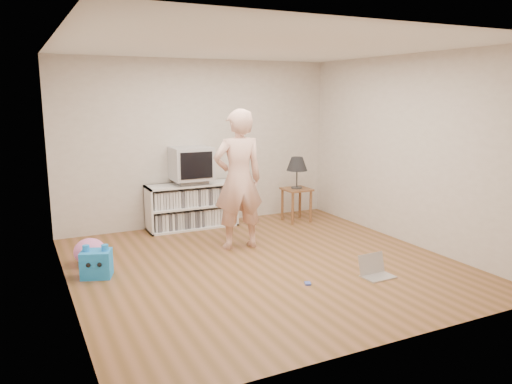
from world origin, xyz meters
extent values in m
plane|color=brown|center=(0.00, 0.00, 0.00)|extent=(4.50, 4.50, 0.00)
cube|color=beige|center=(0.00, 2.25, 1.30)|extent=(4.50, 0.02, 2.60)
cube|color=beige|center=(0.00, -2.25, 1.30)|extent=(4.50, 0.02, 2.60)
cube|color=beige|center=(-2.25, 0.00, 1.30)|extent=(0.02, 4.50, 2.60)
cube|color=beige|center=(2.25, 0.00, 1.30)|extent=(0.02, 4.50, 2.60)
cube|color=white|center=(0.00, 0.00, 2.60)|extent=(4.50, 4.50, 0.01)
cube|color=white|center=(-0.22, 2.23, 0.35)|extent=(1.40, 0.03, 0.70)
cube|color=white|center=(-0.91, 2.02, 0.35)|extent=(0.03, 0.45, 0.70)
cube|color=white|center=(0.46, 2.02, 0.35)|extent=(0.03, 0.45, 0.70)
cube|color=white|center=(-0.22, 2.02, 0.01)|extent=(1.40, 0.45, 0.03)
cube|color=white|center=(-0.22, 2.02, 0.35)|extent=(1.34, 0.45, 0.03)
cube|color=white|center=(-0.22, 2.02, 0.68)|extent=(1.40, 0.45, 0.03)
cube|color=silver|center=(-0.22, 2.02, 0.35)|extent=(1.26, 0.36, 0.64)
cube|color=gray|center=(-0.22, 2.02, 0.73)|extent=(0.45, 0.35, 0.07)
cube|color=#B4B4BA|center=(-0.22, 2.02, 1.02)|extent=(0.60, 0.52, 0.50)
cube|color=black|center=(-0.22, 1.75, 1.02)|extent=(0.50, 0.01, 0.40)
cylinder|color=brown|center=(1.28, 1.48, 0.26)|extent=(0.04, 0.04, 0.52)
cylinder|color=brown|center=(1.62, 1.48, 0.26)|extent=(0.04, 0.04, 0.52)
cylinder|color=brown|center=(1.28, 1.82, 0.26)|extent=(0.04, 0.04, 0.52)
cylinder|color=brown|center=(1.62, 1.82, 0.26)|extent=(0.04, 0.04, 0.52)
cube|color=brown|center=(1.45, 1.65, 0.54)|extent=(0.42, 0.42, 0.03)
cylinder|color=#333333|center=(1.45, 1.65, 0.56)|extent=(0.18, 0.18, 0.02)
cylinder|color=#333333|center=(1.45, 1.65, 0.74)|extent=(0.02, 0.02, 0.32)
imported|color=beige|center=(0.01, 0.76, 0.94)|extent=(0.72, 0.50, 1.88)
cube|color=silver|center=(0.98, -0.99, 0.01)|extent=(0.36, 0.26, 0.02)
cube|color=silver|center=(0.97, -0.87, 0.13)|extent=(0.36, 0.09, 0.23)
cube|color=black|center=(0.97, -0.87, 0.13)|extent=(0.32, 0.07, 0.19)
cube|color=#4558B9|center=(0.14, -0.82, 0.01)|extent=(0.09, 0.11, 0.02)
cube|color=#1888EF|center=(-1.92, 0.45, 0.16)|extent=(0.40, 0.36, 0.31)
cylinder|color=#1888EF|center=(-2.01, 0.48, 0.35)|extent=(0.08, 0.08, 0.07)
cylinder|color=#1888EF|center=(-1.82, 0.41, 0.35)|extent=(0.08, 0.08, 0.07)
sphere|color=black|center=(-2.02, 0.34, 0.19)|extent=(0.05, 0.05, 0.05)
sphere|color=black|center=(-1.91, 0.30, 0.19)|extent=(0.05, 0.05, 0.05)
ellipsoid|color=pink|center=(-1.92, 0.93, 0.16)|extent=(0.46, 0.46, 0.33)
camera|label=1|loc=(-2.67, -5.24, 2.07)|focal=35.00mm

